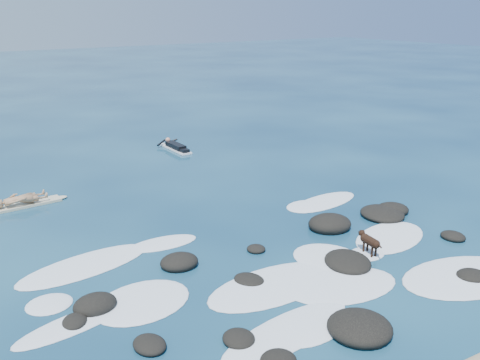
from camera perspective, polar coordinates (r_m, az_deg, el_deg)
ground at (r=15.64m, az=3.75°, el=-7.87°), size 160.00×160.00×0.00m
reef_rocks at (r=14.75m, az=9.81°, el=-9.34°), size 13.57×7.13×0.61m
breaking_foam at (r=14.56m, az=4.53°, el=-9.93°), size 13.15×8.62×0.12m
standing_surfer_rig at (r=20.37m, az=-22.55°, el=-0.71°), size 3.34×0.72×1.90m
paddling_surfer_rig at (r=26.76m, az=-6.90°, el=3.54°), size 1.19×2.64×0.46m
dog at (r=15.80m, az=13.60°, el=-6.31°), size 0.35×1.06×0.67m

